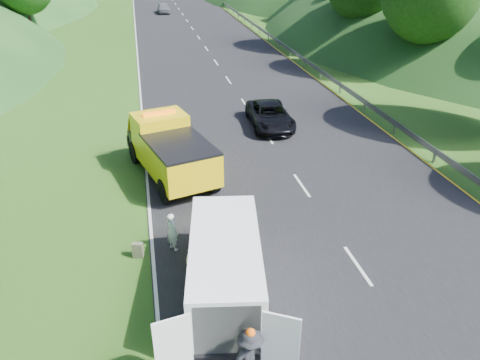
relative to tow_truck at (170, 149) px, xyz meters
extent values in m
plane|color=#38661E|center=(2.73, -6.26, -1.39)|extent=(320.00, 320.00, 0.00)
cube|color=black|center=(5.73, 33.74, -1.38)|extent=(14.00, 200.00, 0.02)
cube|color=gray|center=(13.03, 46.24, -1.39)|extent=(0.06, 140.00, 1.52)
cylinder|color=black|center=(-1.60, 1.81, -0.83)|extent=(0.68, 1.18, 1.12)
cylinder|color=black|center=(0.45, 2.38, -0.83)|extent=(0.68, 1.18, 1.12)
cylinder|color=black|center=(-0.41, -2.51, -0.83)|extent=(0.68, 1.18, 1.12)
cylinder|color=black|center=(1.64, -1.94, -0.83)|extent=(0.68, 1.18, 1.12)
cube|color=yellow|center=(-0.33, 1.18, 0.24)|extent=(2.80, 2.37, 2.13)
cube|color=yellow|center=(0.35, -1.25, -0.04)|extent=(3.39, 4.33, 1.46)
cube|color=black|center=(0.35, -1.25, 0.74)|extent=(3.39, 4.33, 0.11)
cube|color=black|center=(-0.68, 2.47, -0.38)|extent=(2.52, 1.89, 0.78)
cube|color=black|center=(-0.86, 3.12, -0.60)|extent=(2.33, 0.84, 0.56)
cube|color=yellow|center=(-0.79, 2.85, 0.35)|extent=(2.39, 1.45, 1.22)
cube|color=orange|center=(-0.33, 1.18, 1.36)|extent=(1.59, 0.69, 0.18)
cube|color=black|center=(-0.53, 1.93, 0.63)|extent=(2.07, 0.65, 1.01)
cylinder|color=black|center=(0.36, -7.09, -0.98)|extent=(0.43, 0.84, 0.80)
cylinder|color=black|center=(2.14, -7.38, -0.98)|extent=(0.43, 0.84, 0.80)
cylinder|color=black|center=(-0.20, -10.45, -0.98)|extent=(0.43, 0.84, 0.80)
cylinder|color=black|center=(1.58, -10.74, -0.98)|extent=(0.43, 0.84, 0.80)
cube|color=white|center=(0.96, -9.01, -0.03)|extent=(2.89, 5.48, 1.85)
cube|color=white|center=(1.41, -6.30, -0.43)|extent=(2.12, 1.22, 1.00)
cube|color=black|center=(1.38, -6.49, 0.37)|extent=(1.88, 0.64, 0.83)
cube|color=black|center=(0.53, -11.53, -0.03)|extent=(1.70, 0.38, 1.60)
cube|color=white|center=(-0.83, -11.76, -0.03)|extent=(0.95, 0.23, 1.70)
cube|color=white|center=(1.74, -12.19, -0.03)|extent=(0.86, 0.52, 1.70)
cube|color=black|center=(0.52, -11.63, -0.93)|extent=(2.00, 0.48, 0.25)
imported|color=white|center=(-0.42, -5.95, -1.39)|extent=(0.63, 0.67, 1.49)
imported|color=#D0BA6F|center=(0.08, -7.37, -1.39)|extent=(0.55, 0.55, 0.90)
cube|color=#575842|center=(-1.67, -6.16, -1.09)|extent=(0.41, 0.30, 0.59)
imported|color=black|center=(6.25, 5.26, -1.39)|extent=(2.52, 5.05, 1.37)
imported|color=#57585D|center=(3.15, 53.42, -1.39)|extent=(1.72, 4.27, 1.45)
camera|label=1|loc=(-0.94, -20.06, 8.72)|focal=35.00mm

